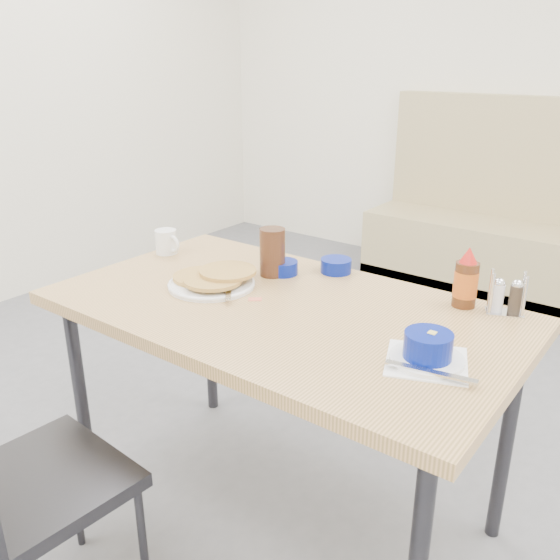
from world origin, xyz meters
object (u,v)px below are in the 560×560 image
Objects in this scene: amber_tumbler at (272,252)px; syrup_bottle at (466,281)px; coffee_mug at (167,242)px; creamer_bowl at (283,268)px; grits_setting at (428,350)px; butter_bowl at (336,266)px; pancake_plate at (213,280)px; booth_bench at (518,239)px; dining_table at (281,323)px; diner_chair at (3,473)px; condiment_caddy at (506,299)px.

syrup_bottle is (0.62, 0.13, -0.00)m from amber_tumbler.
coffee_mug is 1.16× the size of creamer_bowl.
butter_bowl is (-0.52, 0.41, -0.01)m from grits_setting.
amber_tumbler is (0.09, 0.20, 0.06)m from pancake_plate.
pancake_plate is 2.93× the size of creamer_bowl.
booth_bench reaches higher than syrup_bottle.
pancake_plate is at bearing 175.37° from grits_setting.
amber_tumbler is (0.46, 0.06, 0.03)m from coffee_mug.
amber_tumbler reaches higher than butter_bowl.
amber_tumbler is at bearing -127.29° from creamer_bowl.
butter_bowl is at bearing 93.57° from dining_table.
pancake_plate reaches higher than butter_bowl.
pancake_plate is at bearing -125.47° from butter_bowl.
pancake_plate is 1.62× the size of syrup_bottle.
booth_bench is 2.31m from syrup_bottle.
creamer_bowl is at bearing 10.15° from coffee_mug.
booth_bench is 6.40× the size of pancake_plate.
booth_bench reaches higher than coffee_mug.
coffee_mug is 0.64× the size of syrup_bottle.
grits_setting is at bearing -21.00° from amber_tumbler.
diner_chair is 7.19× the size of condiment_caddy.
pancake_plate is 0.78m from syrup_bottle.
butter_bowl is at bearing 18.75° from coffee_mug.
condiment_caddy is at bearing 31.59° from dining_table.
dining_table is 4.71× the size of pancake_plate.
condiment_caddy is (1.19, 0.21, -0.00)m from coffee_mug.
amber_tumbler is 0.89× the size of syrup_bottle.
creamer_bowl is 0.55× the size of syrup_bottle.
syrup_bottle is at bearing 98.50° from grits_setting.
dining_table is at bearing 171.75° from grits_setting.
amber_tumbler reaches higher than condiment_caddy.
grits_setting is 2.15× the size of condiment_caddy.
condiment_caddy is at bearing 9.65° from syrup_bottle.
coffee_mug is 1.15m from grits_setting.
creamer_bowl is at bearing 166.43° from condiment_caddy.
coffee_mug reaches higher than butter_bowl.
amber_tumbler is at bearing 159.00° from grits_setting.
booth_bench is 15.14× the size of condiment_caddy.
pancake_plate is at bearing -116.61° from creamer_bowl.
creamer_bowl is 0.81× the size of condiment_caddy.
diner_chair reaches higher than butter_bowl.
coffee_mug is at bearing 169.85° from grits_setting.
coffee_mug is at bearing -172.96° from amber_tumbler.
syrup_bottle is at bearing 36.23° from dining_table.
diner_chair reaches higher than dining_table.
dining_table is 1.55× the size of diner_chair.
diner_chair is 8.55× the size of butter_bowl.
butter_bowl is at bearing -90.55° from booth_bench.
dining_table is 11.15× the size of condiment_caddy.
syrup_bottle reaches higher than butter_bowl.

